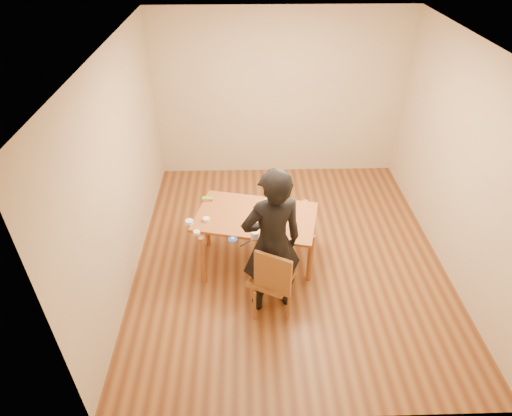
{
  "coord_description": "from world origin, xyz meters",
  "views": [
    {
      "loc": [
        -0.56,
        -4.31,
        3.89
      ],
      "look_at": [
        -0.44,
        -0.16,
        0.9
      ],
      "focal_mm": 30.0,
      "sensor_mm": 36.0,
      "label": 1
    }
  ],
  "objects_px": {
    "dining_table": "(256,217)",
    "cake_plate": "(272,209)",
    "cake": "(272,206)",
    "person": "(272,244)",
    "dining_chair": "(271,278)"
  },
  "relations": [
    {
      "from": "cake_plate",
      "to": "dining_table",
      "type": "bearing_deg",
      "value": -150.99
    },
    {
      "from": "cake_plate",
      "to": "person",
      "type": "height_order",
      "value": "person"
    },
    {
      "from": "dining_table",
      "to": "dining_chair",
      "type": "relative_size",
      "value": 3.26
    },
    {
      "from": "dining_chair",
      "to": "cake_plate",
      "type": "xyz_separation_m",
      "value": [
        0.05,
        0.89,
        0.31
      ]
    },
    {
      "from": "cake_plate",
      "to": "cake",
      "type": "bearing_deg",
      "value": -90.0
    },
    {
      "from": "cake_plate",
      "to": "cake",
      "type": "relative_size",
      "value": 1.18
    },
    {
      "from": "cake_plate",
      "to": "person",
      "type": "bearing_deg",
      "value": -93.63
    },
    {
      "from": "person",
      "to": "cake",
      "type": "bearing_deg",
      "value": -107.79
    },
    {
      "from": "dining_table",
      "to": "cake_plate",
      "type": "bearing_deg",
      "value": 42.03
    },
    {
      "from": "cake_plate",
      "to": "cake",
      "type": "xyz_separation_m",
      "value": [
        0.0,
        -0.0,
        0.05
      ]
    },
    {
      "from": "dining_table",
      "to": "cake",
      "type": "relative_size",
      "value": 5.95
    },
    {
      "from": "dining_chair",
      "to": "cake",
      "type": "height_order",
      "value": "cake"
    },
    {
      "from": "dining_chair",
      "to": "cake",
      "type": "distance_m",
      "value": 0.96
    },
    {
      "from": "cake",
      "to": "person",
      "type": "height_order",
      "value": "person"
    },
    {
      "from": "cake",
      "to": "person",
      "type": "distance_m",
      "value": 0.85
    }
  ]
}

